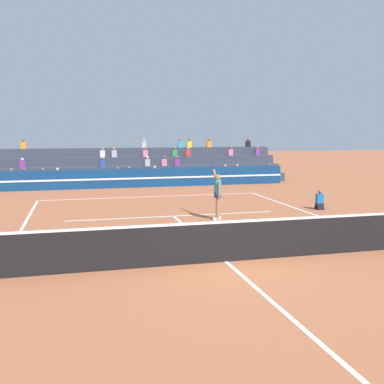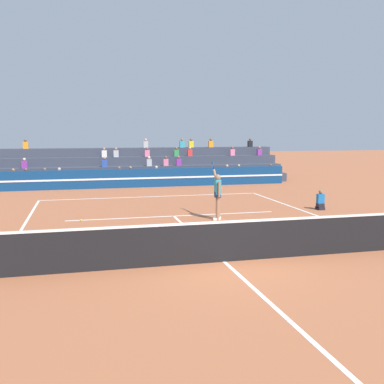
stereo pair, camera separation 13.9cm
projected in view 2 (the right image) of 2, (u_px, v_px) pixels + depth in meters
The scene contains 8 objects.
ground_plane at pixel (224, 262), 11.42m from camera, with size 120.00×120.00×0.00m, color #AD603D.
court_lines at pixel (224, 262), 11.42m from camera, with size 11.10×23.90×0.01m.
tennis_net at pixel (224, 241), 11.35m from camera, with size 12.00×0.10×1.10m.
sponsor_banner_wall at pixel (142, 178), 26.68m from camera, with size 18.00×0.26×1.10m.
bleacher_stand at pixel (135, 169), 29.69m from camera, with size 19.55×3.80×2.83m.
ball_kid_courtside at pixel (320, 202), 19.03m from camera, with size 0.30×0.36×0.84m.
tennis_player at pixel (218, 194), 16.81m from camera, with size 0.37×1.42×2.20m.
tennis_ball at pixel (81, 220), 16.61m from camera, with size 0.07×0.07×0.07m, color #C6DB33.
Camera 2 is at (-3.45, -10.56, 3.29)m, focal length 42.00 mm.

